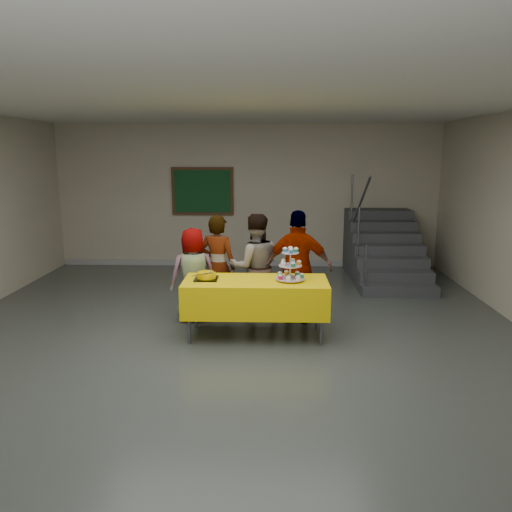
{
  "coord_description": "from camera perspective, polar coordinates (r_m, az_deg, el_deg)",
  "views": [
    {
      "loc": [
        0.5,
        -5.51,
        2.41
      ],
      "look_at": [
        0.31,
        0.98,
        1.05
      ],
      "focal_mm": 35.0,
      "sensor_mm": 36.0,
      "label": 1
    }
  ],
  "objects": [
    {
      "name": "noticeboard",
      "position": [
        10.6,
        -6.13,
        7.36
      ],
      "size": [
        1.3,
        0.05,
        1.0
      ],
      "color": "#472B16",
      "rests_on": "ground"
    },
    {
      "name": "bake_table",
      "position": [
        6.56,
        -0.05,
        -4.58
      ],
      "size": [
        1.88,
        0.78,
        0.77
      ],
      "color": "#595960",
      "rests_on": "ground"
    },
    {
      "name": "cupcake_stand",
      "position": [
        6.46,
        3.94,
        -1.34
      ],
      "size": [
        0.38,
        0.38,
        0.44
      ],
      "color": "silver",
      "rests_on": "bake_table"
    },
    {
      "name": "bear_cake",
      "position": [
        6.56,
        -5.71,
        -2.17
      ],
      "size": [
        0.32,
        0.36,
        0.12
      ],
      "color": "black",
      "rests_on": "bake_table"
    },
    {
      "name": "staircase",
      "position": [
        10.07,
        14.27,
        0.44
      ],
      "size": [
        1.3,
        2.4,
        2.04
      ],
      "color": "#424447",
      "rests_on": "ground"
    },
    {
      "name": "room_shell",
      "position": [
        5.56,
        -3.51,
        8.93
      ],
      "size": [
        10.0,
        10.04,
        3.02
      ],
      "color": "#4C514C",
      "rests_on": "ground"
    },
    {
      "name": "schoolchild_b",
      "position": [
        7.31,
        -4.39,
        -1.2
      ],
      "size": [
        0.64,
        0.5,
        1.53
      ],
      "primitive_type": "imported",
      "rotation": [
        0.0,
        0.0,
        2.87
      ],
      "color": "slate",
      "rests_on": "ground"
    },
    {
      "name": "schoolchild_d",
      "position": [
        7.06,
        4.87,
        -1.31
      ],
      "size": [
        0.99,
        0.51,
        1.62
      ],
      "primitive_type": "imported",
      "rotation": [
        0.0,
        0.0,
        3.01
      ],
      "color": "slate",
      "rests_on": "ground"
    },
    {
      "name": "schoolchild_c",
      "position": [
        7.23,
        -0.12,
        -1.25
      ],
      "size": [
        0.85,
        0.71,
        1.55
      ],
      "primitive_type": "imported",
      "rotation": [
        0.0,
        0.0,
        3.32
      ],
      "color": "slate",
      "rests_on": "ground"
    },
    {
      "name": "schoolchild_a",
      "position": [
        7.23,
        -7.15,
        -2.11
      ],
      "size": [
        0.76,
        0.61,
        1.36
      ],
      "primitive_type": "imported",
      "rotation": [
        0.0,
        0.0,
        3.44
      ],
      "color": "slate",
      "rests_on": "ground"
    }
  ]
}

